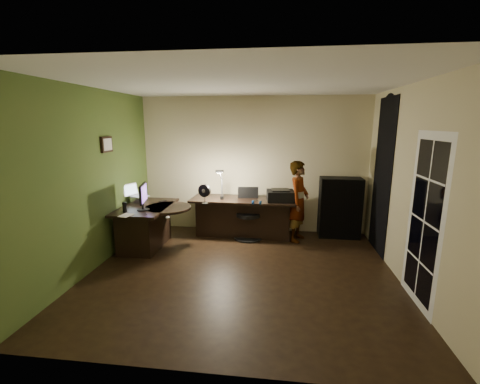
# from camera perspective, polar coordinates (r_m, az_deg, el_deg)

# --- Properties ---
(floor) EXTENTS (4.50, 4.00, 0.01)m
(floor) POSITION_cam_1_polar(r_m,az_deg,el_deg) (4.94, 0.25, -14.14)
(floor) COLOR black
(floor) RESTS_ON ground
(ceiling) EXTENTS (4.50, 4.00, 0.01)m
(ceiling) POSITION_cam_1_polar(r_m,az_deg,el_deg) (4.46, 0.29, 18.88)
(ceiling) COLOR silver
(ceiling) RESTS_ON floor
(wall_back) EXTENTS (4.50, 0.01, 2.70)m
(wall_back) POSITION_cam_1_polar(r_m,az_deg,el_deg) (6.48, 2.35, 4.77)
(wall_back) COLOR beige
(wall_back) RESTS_ON floor
(wall_front) EXTENTS (4.50, 0.01, 2.70)m
(wall_front) POSITION_cam_1_polar(r_m,az_deg,el_deg) (2.59, -4.97, -6.73)
(wall_front) COLOR beige
(wall_front) RESTS_ON floor
(wall_left) EXTENTS (0.01, 4.00, 2.70)m
(wall_left) POSITION_cam_1_polar(r_m,az_deg,el_deg) (5.27, -24.92, 1.91)
(wall_left) COLOR beige
(wall_left) RESTS_ON floor
(wall_right) EXTENTS (0.01, 4.00, 2.70)m
(wall_right) POSITION_cam_1_polar(r_m,az_deg,el_deg) (4.80, 28.07, 0.71)
(wall_right) COLOR beige
(wall_right) RESTS_ON floor
(green_wall_overlay) EXTENTS (0.00, 4.00, 2.70)m
(green_wall_overlay) POSITION_cam_1_polar(r_m,az_deg,el_deg) (5.26, -24.78, 1.91)
(green_wall_overlay) COLOR #445B24
(green_wall_overlay) RESTS_ON floor
(arched_doorway) EXTENTS (0.01, 0.90, 2.60)m
(arched_doorway) POSITION_cam_1_polar(r_m,az_deg,el_deg) (5.88, 23.96, 2.47)
(arched_doorway) COLOR black
(arched_doorway) RESTS_ON floor
(french_door) EXTENTS (0.02, 0.92, 2.10)m
(french_door) POSITION_cam_1_polar(r_m,az_deg,el_deg) (4.36, 29.98, -4.58)
(french_door) COLOR white
(french_door) RESTS_ON floor
(framed_picture) EXTENTS (0.04, 0.30, 0.25)m
(framed_picture) POSITION_cam_1_polar(r_m,az_deg,el_deg) (5.58, -22.65, 7.81)
(framed_picture) COLOR black
(framed_picture) RESTS_ON wall_left
(desk_left) EXTENTS (0.81, 1.31, 0.75)m
(desk_left) POSITION_cam_1_polar(r_m,az_deg,el_deg) (5.98, -16.17, -5.91)
(desk_left) COLOR black
(desk_left) RESTS_ON floor
(desk_right) EXTENTS (2.03, 0.77, 0.75)m
(desk_right) POSITION_cam_1_polar(r_m,az_deg,el_deg) (6.28, 0.55, -4.55)
(desk_right) COLOR black
(desk_right) RESTS_ON floor
(cabinet) EXTENTS (0.78, 0.39, 1.17)m
(cabinet) POSITION_cam_1_polar(r_m,az_deg,el_deg) (6.49, 17.30, -2.66)
(cabinet) COLOR black
(cabinet) RESTS_ON floor
(laptop_stand) EXTENTS (0.26, 0.22, 0.11)m
(laptop_stand) POSITION_cam_1_polar(r_m,az_deg,el_deg) (6.19, -17.47, -1.25)
(laptop_stand) COLOR silver
(laptop_stand) RESTS_ON desk_left
(laptop) EXTENTS (0.44, 0.43, 0.23)m
(laptop) POSITION_cam_1_polar(r_m,az_deg,el_deg) (6.15, -17.57, 0.30)
(laptop) COLOR silver
(laptop) RESTS_ON laptop_stand
(monitor) EXTENTS (0.21, 0.50, 0.32)m
(monitor) POSITION_cam_1_polar(r_m,az_deg,el_deg) (5.59, -16.96, -1.48)
(monitor) COLOR black
(monitor) RESTS_ON desk_left
(mouse) EXTENTS (0.09, 0.11, 0.03)m
(mouse) POSITION_cam_1_polar(r_m,az_deg,el_deg) (5.04, -12.75, -4.43)
(mouse) COLOR silver
(mouse) RESTS_ON desk_left
(phone) EXTENTS (0.12, 0.16, 0.01)m
(phone) POSITION_cam_1_polar(r_m,az_deg,el_deg) (6.16, -13.56, -1.54)
(phone) COLOR black
(phone) RESTS_ON desk_left
(pen) EXTENTS (0.09, 0.12, 0.01)m
(pen) POSITION_cam_1_polar(r_m,az_deg,el_deg) (5.38, -16.40, -3.70)
(pen) COLOR black
(pen) RESTS_ON desk_left
(speaker) EXTENTS (0.07, 0.07, 0.17)m
(speaker) POSITION_cam_1_polar(r_m,az_deg,el_deg) (5.56, -19.82, -2.57)
(speaker) COLOR black
(speaker) RESTS_ON desk_left
(notepad) EXTENTS (0.19, 0.24, 0.01)m
(notepad) POSITION_cam_1_polar(r_m,az_deg,el_deg) (5.38, -19.63, -3.93)
(notepad) COLOR silver
(notepad) RESTS_ON desk_left
(desk_fan) EXTENTS (0.26, 0.19, 0.36)m
(desk_fan) POSITION_cam_1_polar(r_m,az_deg,el_deg) (5.80, -6.30, -0.35)
(desk_fan) COLOR black
(desk_fan) RESTS_ON desk_right
(headphones) EXTENTS (0.18, 0.11, 0.08)m
(headphones) POSITION_cam_1_polar(r_m,az_deg,el_deg) (5.76, 3.00, -1.81)
(headphones) COLOR navy
(headphones) RESTS_ON desk_right
(printer) EXTENTS (0.54, 0.44, 0.22)m
(printer) POSITION_cam_1_polar(r_m,az_deg,el_deg) (6.03, 7.19, -0.56)
(printer) COLOR black
(printer) RESTS_ON desk_right
(desk_lamp) EXTENTS (0.21, 0.31, 0.62)m
(desk_lamp) POSITION_cam_1_polar(r_m,az_deg,el_deg) (6.09, -3.25, 1.56)
(desk_lamp) COLOR black
(desk_lamp) RESTS_ON desk_right
(office_chair) EXTENTS (0.61, 0.61, 0.97)m
(office_chair) POSITION_cam_1_polar(r_m,az_deg,el_deg) (6.11, 1.49, -3.98)
(office_chair) COLOR black
(office_chair) RESTS_ON floor
(person) EXTENTS (0.51, 0.63, 1.51)m
(person) POSITION_cam_1_polar(r_m,az_deg,el_deg) (6.06, 10.35, -1.65)
(person) COLOR #D8A88C
(person) RESTS_ON floor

